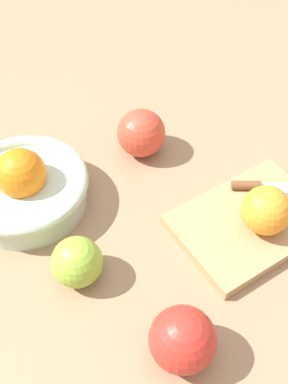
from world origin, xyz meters
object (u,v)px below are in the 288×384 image
(bowl, at_px, (24,187))
(orange_on_board, at_px, (266,210))
(apple_mid_left, at_px, (77,262))
(knife, at_px, (268,187))
(apple_back_center, at_px, (141,133))
(apple_front_left, at_px, (183,339))
(cutting_board, at_px, (249,222))

(bowl, relative_size, orange_on_board, 2.77)
(apple_mid_left, bearing_deg, knife, 7.47)
(knife, xyz_separation_m, apple_mid_left, (-0.31, -0.04, 0.01))
(orange_on_board, xyz_separation_m, knife, (0.04, 0.06, -0.03))
(apple_back_center, relative_size, apple_front_left, 0.99)
(bowl, bearing_deg, apple_mid_left, -74.87)
(cutting_board, relative_size, apple_back_center, 2.70)
(bowl, xyz_separation_m, orange_on_board, (0.31, -0.17, 0.02))
(knife, bearing_deg, apple_front_left, -139.42)
(bowl, height_order, apple_mid_left, bowl)
(orange_on_board, distance_m, apple_front_left, 0.22)
(apple_back_center, relative_size, apple_mid_left, 1.15)
(apple_back_center, distance_m, apple_front_left, 0.36)
(cutting_board, relative_size, apple_mid_left, 3.10)
(apple_front_left, bearing_deg, knife, 40.58)
(apple_back_center, bearing_deg, bowl, -166.84)
(orange_on_board, relative_size, knife, 0.47)
(cutting_board, height_order, apple_mid_left, apple_mid_left)
(cutting_board, bearing_deg, apple_front_left, -139.25)
(orange_on_board, height_order, apple_mid_left, orange_on_board)
(knife, bearing_deg, apple_back_center, 132.72)
(bowl, bearing_deg, knife, -17.92)
(orange_on_board, height_order, apple_back_center, orange_on_board)
(bowl, height_order, apple_back_center, bowl)
(knife, distance_m, apple_front_left, 0.29)
(cutting_board, distance_m, apple_back_center, 0.23)
(apple_mid_left, height_order, apple_front_left, apple_front_left)
(cutting_board, relative_size, knife, 1.43)
(knife, distance_m, apple_back_center, 0.22)
(knife, height_order, apple_front_left, apple_front_left)
(knife, height_order, apple_back_center, apple_back_center)
(cutting_board, height_order, knife, knife)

